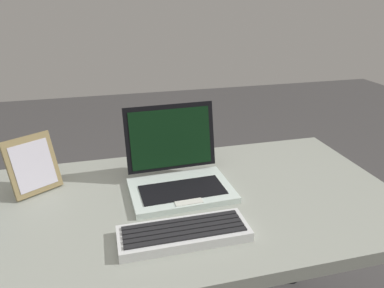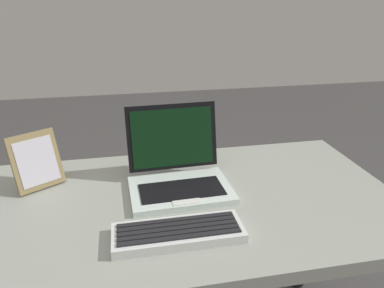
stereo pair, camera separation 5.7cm
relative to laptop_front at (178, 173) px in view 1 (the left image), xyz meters
The scene contains 4 objects.
desk 0.19m from the laptop_front, 133.62° to the right, with size 1.48×0.70×0.71m.
laptop_front is the anchor object (origin of this frame).
external_keyboard 0.26m from the laptop_front, 99.04° to the right, with size 0.33×0.12×0.03m.
photo_frame 0.45m from the laptop_front, 168.62° to the left, with size 0.16×0.13×0.18m.
Camera 1 is at (-0.13, -0.91, 1.29)m, focal length 33.68 mm.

